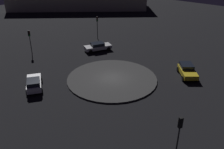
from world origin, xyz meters
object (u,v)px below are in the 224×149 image
(car_yellow, at_px, (187,70))
(traffic_light_east, at_px, (30,37))
(car_white, at_px, (34,83))
(traffic_light_southeast, at_px, (97,23))
(car_silver, at_px, (98,46))
(traffic_light_northwest, at_px, (179,132))

(car_yellow, distance_m, traffic_light_east, 25.11)
(car_white, distance_m, traffic_light_southeast, 20.33)
(traffic_light_east, bearing_deg, car_silver, 40.75)
(car_yellow, distance_m, traffic_light_northwest, 16.39)
(car_yellow, relative_size, traffic_light_southeast, 0.97)
(car_yellow, height_order, traffic_light_east, traffic_light_east)
(car_silver, xyz_separation_m, traffic_light_southeast, (4.17, -4.41, 2.38))
(car_silver, relative_size, car_white, 1.15)
(car_white, xyz_separation_m, traffic_light_east, (10.46, -6.57, 1.99))
(traffic_light_southeast, bearing_deg, traffic_light_northwest, 4.63)
(traffic_light_southeast, bearing_deg, car_white, -29.34)
(car_silver, height_order, car_white, car_white)
(car_white, relative_size, traffic_light_southeast, 0.96)
(car_white, bearing_deg, traffic_light_east, 2.26)
(traffic_light_east, relative_size, traffic_light_northwest, 0.86)
(car_white, bearing_deg, traffic_light_northwest, -144.44)
(car_silver, bearing_deg, car_white, -142.76)
(car_white, height_order, traffic_light_east, traffic_light_east)
(car_yellow, bearing_deg, traffic_light_southeast, -139.34)
(car_white, xyz_separation_m, traffic_light_southeast, (6.99, -18.94, 2.34))
(traffic_light_southeast, relative_size, traffic_light_east, 1.13)
(car_yellow, relative_size, car_silver, 0.88)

